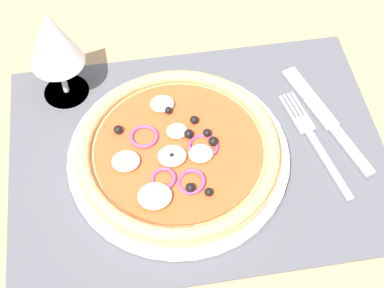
% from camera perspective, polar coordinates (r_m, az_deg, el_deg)
% --- Properties ---
extents(ground_plane, '(1.90, 1.40, 0.02)m').
position_cam_1_polar(ground_plane, '(0.77, 0.58, -1.47)').
color(ground_plane, '#9E7A56').
extents(placemat, '(0.49, 0.36, 0.00)m').
position_cam_1_polar(placemat, '(0.76, 0.59, -0.89)').
color(placemat, '#4C4C51').
rests_on(placemat, ground_plane).
extents(plate, '(0.29, 0.29, 0.01)m').
position_cam_1_polar(plate, '(0.74, -1.33, -1.26)').
color(plate, white).
rests_on(plate, placemat).
extents(pizza, '(0.26, 0.26, 0.03)m').
position_cam_1_polar(pizza, '(0.73, -1.40, -0.61)').
color(pizza, tan).
rests_on(pizza, plate).
extents(fork, '(0.05, 0.18, 0.00)m').
position_cam_1_polar(fork, '(0.78, 11.83, 0.60)').
color(fork, '#B2B5BA').
rests_on(fork, placemat).
extents(knife, '(0.08, 0.20, 0.01)m').
position_cam_1_polar(knife, '(0.80, 13.12, 2.53)').
color(knife, '#B2B5BA').
rests_on(knife, placemat).
extents(wine_glass, '(0.07, 0.07, 0.15)m').
position_cam_1_polar(wine_glass, '(0.77, -13.61, 9.82)').
color(wine_glass, silver).
rests_on(wine_glass, ground_plane).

